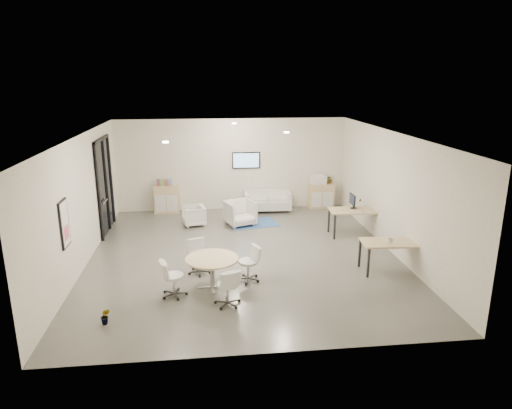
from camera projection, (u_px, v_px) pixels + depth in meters
The scene contains 21 objects.
room_shell at pixel (243, 197), 11.70m from camera, with size 9.60×10.60×4.80m.
glass_door at pixel (105, 183), 13.69m from camera, with size 0.09×1.90×2.85m.
artwork at pixel (64, 224), 9.75m from camera, with size 0.05×0.54×1.04m.
wall_tv at pixel (246, 160), 15.98m from camera, with size 0.98×0.06×0.58m.
ceiling_spots at pixel (232, 132), 12.04m from camera, with size 3.14×4.14×0.03m.
sideboard_left at pixel (167, 199), 15.82m from camera, with size 0.85×0.44×0.96m.
sideboard_right at pixel (321, 196), 16.43m from camera, with size 0.89×0.43×0.89m.
books at pixel (164, 183), 15.65m from camera, with size 0.49×0.14×0.22m.
printer at pixel (318, 179), 16.26m from camera, with size 0.53×0.45×0.36m.
loveseat at pixel (267, 202), 16.08m from camera, with size 1.64×0.86×0.61m.
blue_rug at pixel (253, 223), 14.72m from camera, with size 1.54×1.02×0.01m, color #2D4E89.
armchair_left at pixel (194, 215), 14.50m from camera, with size 0.67×0.63×0.69m, color silver.
armchair_right at pixel (240, 212), 14.49m from camera, with size 0.85×0.79×0.87m, color silver.
desk_rear at pixel (355, 212), 13.52m from camera, with size 1.53×0.83×0.78m.
desk_front at pixel (392, 245), 10.99m from camera, with size 1.49×0.81×0.75m.
monitor at pixel (353, 201), 13.57m from camera, with size 0.20×0.50×0.44m.
round_table at pixel (212, 262), 10.10m from camera, with size 1.18×1.18×0.72m.
meeting_chairs at pixel (212, 271), 10.16m from camera, with size 2.41×2.41×0.82m.
plant_cabinet at pixel (330, 180), 16.35m from camera, with size 0.26×0.29×0.23m, color #3F7F3F.
plant_floor at pixel (106, 320), 8.74m from camera, with size 0.18×0.33×0.15m, color #3F7F3F.
cup at pixel (390, 240), 10.90m from camera, with size 0.13×0.10×0.13m, color white.
Camera 1 is at (-0.95, -11.27, 4.59)m, focal length 32.00 mm.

